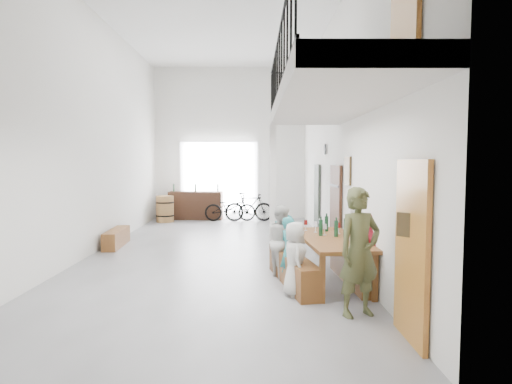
{
  "coord_description": "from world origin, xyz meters",
  "views": [
    {
      "loc": [
        0.9,
        -9.73,
        2.07
      ],
      "look_at": [
        0.93,
        -0.5,
        1.42
      ],
      "focal_mm": 30.0,
      "sensor_mm": 36.0,
      "label": 1
    }
  ],
  "objects_px": {
    "side_bench": "(116,238)",
    "oak_barrel": "(165,209)",
    "serving_counter": "(196,205)",
    "bench_inner": "(293,270)",
    "tasting_table": "(331,242)",
    "host_standing": "(359,252)",
    "bicycle_near": "(230,208)"
  },
  "relations": [
    {
      "from": "tasting_table",
      "to": "host_standing",
      "type": "height_order",
      "value": "host_standing"
    },
    {
      "from": "oak_barrel",
      "to": "side_bench",
      "type": "bearing_deg",
      "value": -94.01
    },
    {
      "from": "bench_inner",
      "to": "oak_barrel",
      "type": "relative_size",
      "value": 2.37
    },
    {
      "from": "oak_barrel",
      "to": "serving_counter",
      "type": "relative_size",
      "value": 0.48
    },
    {
      "from": "bench_inner",
      "to": "host_standing",
      "type": "distance_m",
      "value": 1.79
    },
    {
      "from": "tasting_table",
      "to": "serving_counter",
      "type": "xyz_separation_m",
      "value": [
        -3.43,
        8.2,
        -0.2
      ]
    },
    {
      "from": "tasting_table",
      "to": "oak_barrel",
      "type": "xyz_separation_m",
      "value": [
        -4.4,
        7.53,
        -0.25
      ]
    },
    {
      "from": "side_bench",
      "to": "host_standing",
      "type": "xyz_separation_m",
      "value": [
        4.81,
        -4.78,
        0.66
      ]
    },
    {
      "from": "tasting_table",
      "to": "bench_inner",
      "type": "relative_size",
      "value": 1.11
    },
    {
      "from": "side_bench",
      "to": "oak_barrel",
      "type": "height_order",
      "value": "oak_barrel"
    },
    {
      "from": "tasting_table",
      "to": "serving_counter",
      "type": "bearing_deg",
      "value": 107.58
    },
    {
      "from": "bench_inner",
      "to": "serving_counter",
      "type": "distance_m",
      "value": 8.7
    },
    {
      "from": "host_standing",
      "to": "bicycle_near",
      "type": "distance_m",
      "value": 9.57
    },
    {
      "from": "tasting_table",
      "to": "oak_barrel",
      "type": "relative_size",
      "value": 2.63
    },
    {
      "from": "side_bench",
      "to": "oak_barrel",
      "type": "xyz_separation_m",
      "value": [
        0.3,
        4.29,
        0.25
      ]
    },
    {
      "from": "serving_counter",
      "to": "bicycle_near",
      "type": "bearing_deg",
      "value": -15.99
    },
    {
      "from": "serving_counter",
      "to": "bench_inner",
      "type": "bearing_deg",
      "value": -67.72
    },
    {
      "from": "bench_inner",
      "to": "oak_barrel",
      "type": "height_order",
      "value": "oak_barrel"
    },
    {
      "from": "bench_inner",
      "to": "host_standing",
      "type": "relative_size",
      "value": 1.24
    },
    {
      "from": "tasting_table",
      "to": "serving_counter",
      "type": "height_order",
      "value": "serving_counter"
    },
    {
      "from": "bicycle_near",
      "to": "serving_counter",
      "type": "bearing_deg",
      "value": 66.75
    },
    {
      "from": "host_standing",
      "to": "tasting_table",
      "type": "bearing_deg",
      "value": 71.43
    },
    {
      "from": "side_bench",
      "to": "serving_counter",
      "type": "relative_size",
      "value": 0.78
    },
    {
      "from": "tasting_table",
      "to": "side_bench",
      "type": "height_order",
      "value": "tasting_table"
    },
    {
      "from": "serving_counter",
      "to": "bicycle_near",
      "type": "height_order",
      "value": "serving_counter"
    },
    {
      "from": "side_bench",
      "to": "serving_counter",
      "type": "height_order",
      "value": "serving_counter"
    },
    {
      "from": "bench_inner",
      "to": "side_bench",
      "type": "relative_size",
      "value": 1.45
    },
    {
      "from": "side_bench",
      "to": "bicycle_near",
      "type": "distance_m",
      "value": 5.19
    },
    {
      "from": "serving_counter",
      "to": "tasting_table",
      "type": "bearing_deg",
      "value": -63.65
    },
    {
      "from": "tasting_table",
      "to": "bench_inner",
      "type": "height_order",
      "value": "tasting_table"
    },
    {
      "from": "oak_barrel",
      "to": "tasting_table",
      "type": "bearing_deg",
      "value": -59.71
    },
    {
      "from": "host_standing",
      "to": "serving_counter",
      "type": "bearing_deg",
      "value": 87.44
    }
  ]
}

